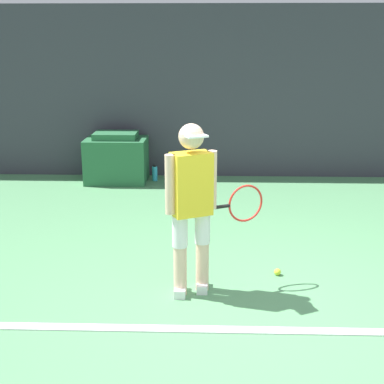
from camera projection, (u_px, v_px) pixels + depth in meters
ground_plane at (255, 314)px, 4.53m from camera, size 24.00×24.00×0.00m
back_wall at (234, 93)px, 8.68m from camera, size 24.00×0.10×2.76m
court_baseline at (258, 330)px, 4.27m from camera, size 21.60×0.10×0.01m
tennis_player at (193, 202)px, 4.70m from camera, size 0.88×0.50×1.56m
tennis_ball at (277, 272)px, 5.26m from camera, size 0.07×0.07×0.07m
covered_chair at (117, 158)px, 8.59m from camera, size 0.97×0.70×0.80m
water_bottle at (155, 173)px, 8.69m from camera, size 0.08×0.08×0.26m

